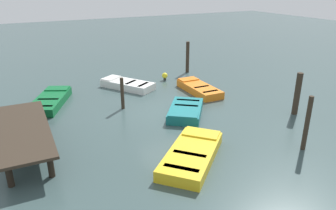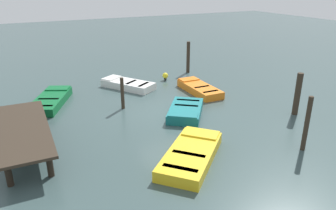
% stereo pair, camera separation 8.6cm
% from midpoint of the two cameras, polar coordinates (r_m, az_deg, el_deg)
% --- Properties ---
extents(ground_plane, '(80.00, 80.00, 0.00)m').
position_cam_midpoint_polar(ground_plane, '(15.32, -0.16, -1.22)').
color(ground_plane, '#384C4C').
extents(dock_segment, '(5.30, 1.80, 0.95)m').
position_cam_midpoint_polar(dock_segment, '(12.68, -24.42, -4.16)').
color(dock_segment, '#33281E').
rests_on(dock_segment, ground_plane).
extents(rowboat_orange, '(3.18, 1.25, 0.46)m').
position_cam_midpoint_polar(rowboat_orange, '(18.04, 5.40, 2.96)').
color(rowboat_orange, orange).
rests_on(rowboat_orange, ground_plane).
extents(rowboat_yellow, '(3.41, 3.50, 0.46)m').
position_cam_midpoint_polar(rowboat_yellow, '(11.33, 4.03, -8.73)').
color(rowboat_yellow, gold).
rests_on(rowboat_yellow, ground_plane).
extents(rowboat_white, '(3.30, 2.71, 0.46)m').
position_cam_midpoint_polar(rowboat_white, '(18.82, -7.39, 3.66)').
color(rowboat_white, silver).
rests_on(rowboat_white, ground_plane).
extents(rowboat_green, '(3.61, 2.64, 0.46)m').
position_cam_midpoint_polar(rowboat_green, '(17.22, -20.33, 0.76)').
color(rowboat_green, '#0F602D').
rests_on(rowboat_green, ground_plane).
extents(rowboat_teal, '(2.96, 2.72, 0.46)m').
position_cam_midpoint_polar(rowboat_teal, '(14.91, 3.00, -1.01)').
color(rowboat_teal, '#14666B').
rests_on(rowboat_teal, ground_plane).
extents(mooring_piling_far_left, '(0.17, 0.17, 1.56)m').
position_cam_midpoint_polar(mooring_piling_far_left, '(15.61, -8.29, 2.04)').
color(mooring_piling_far_left, '#33281E').
rests_on(mooring_piling_far_left, ground_plane).
extents(mooring_piling_far_right, '(0.18, 0.18, 2.10)m').
position_cam_midpoint_polar(mooring_piling_far_right, '(12.62, 23.32, -3.04)').
color(mooring_piling_far_right, '#33281E').
rests_on(mooring_piling_far_right, ground_plane).
extents(mooring_piling_mid_right, '(0.23, 0.23, 2.09)m').
position_cam_midpoint_polar(mooring_piling_mid_right, '(21.76, 3.38, 8.49)').
color(mooring_piling_mid_right, '#33281E').
rests_on(mooring_piling_mid_right, ground_plane).
extents(mooring_piling_center, '(0.27, 0.27, 1.99)m').
position_cam_midpoint_polar(mooring_piling_center, '(15.89, 21.87, 1.86)').
color(mooring_piling_center, '#33281E').
rests_on(mooring_piling_center, ground_plane).
extents(marker_buoy, '(0.36, 0.36, 0.48)m').
position_cam_midpoint_polar(marker_buoy, '(20.12, -0.70, 5.21)').
color(marker_buoy, '#262626').
rests_on(marker_buoy, ground_plane).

